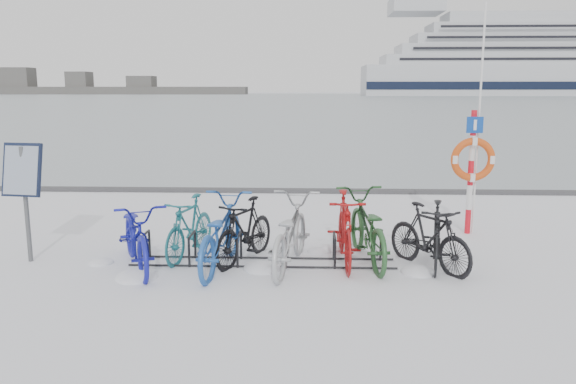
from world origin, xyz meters
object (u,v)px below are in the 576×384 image
lifebuoy_station (473,160)px  cruise_ferry (537,64)px  bike_rack (263,252)px  info_board (23,177)px

lifebuoy_station → cruise_ferry: cruise_ferry is taller
bike_rack → cruise_ferry: cruise_ferry is taller
bike_rack → cruise_ferry: (83.15, 205.46, 11.27)m
bike_rack → info_board: (-3.59, -0.06, 1.13)m
info_board → lifebuoy_station: 7.45m
info_board → cruise_ferry: 223.30m
info_board → cruise_ferry: (86.74, 205.52, 10.14)m
lifebuoy_station → cruise_ferry: bearing=68.7°
lifebuoy_station → bike_rack: bearing=-152.3°
bike_rack → lifebuoy_station: lifebuoy_station is taller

